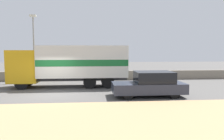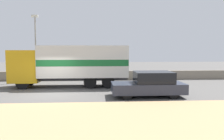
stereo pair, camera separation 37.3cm
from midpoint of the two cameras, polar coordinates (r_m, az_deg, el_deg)
ground_plane at (r=15.16m, az=-14.64°, el=-6.05°), size 80.00×80.00×0.00m
dirt_shoulder_foreground at (r=9.76m, az=-21.14°, el=-12.35°), size 60.00×6.06×0.04m
stone_wall_backdrop at (r=21.54m, az=-11.35°, el=-1.49°), size 60.00×0.35×0.90m
street_lamp at (r=21.39m, az=-18.85°, el=6.74°), size 0.56×0.28×6.13m
box_truck at (r=17.56m, az=-9.45°, el=1.77°), size 9.06×2.55×3.26m
car_hatchback at (r=13.96m, az=10.54°, el=-3.72°), size 4.52×1.88×1.57m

